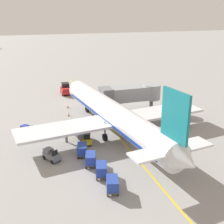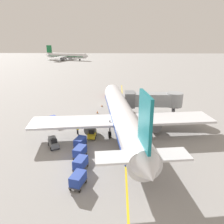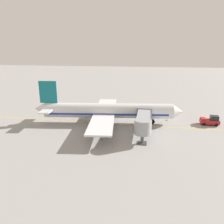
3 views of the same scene
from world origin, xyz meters
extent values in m
plane|color=gray|center=(0.00, 0.00, 0.00)|extent=(400.00, 400.00, 0.00)
cube|color=gold|center=(0.00, 0.00, 0.00)|extent=(0.24, 80.00, 0.01)
cylinder|color=silver|center=(-0.37, 0.40, 3.29)|extent=(7.92, 32.21, 3.70)
cube|color=#193899|center=(-0.37, 0.40, 2.82)|extent=(7.62, 29.68, 0.44)
cone|color=silver|center=(-2.66, 17.45, 3.29)|extent=(3.91, 2.86, 3.63)
cone|color=silver|center=(1.94, -16.85, 3.58)|extent=(3.49, 3.19, 3.14)
cube|color=black|center=(-2.42, 15.66, 3.93)|extent=(2.90, 1.46, 0.60)
cube|color=silver|center=(-0.24, -0.59, 2.64)|extent=(30.43, 9.14, 0.36)
cylinder|color=gray|center=(-5.79, -0.53, 1.39)|extent=(2.41, 3.44, 2.00)
cylinder|color=gray|center=(5.11, 0.93, 1.39)|extent=(2.41, 3.44, 2.00)
cube|color=#14707A|center=(1.63, -14.47, 7.88)|extent=(0.90, 4.40, 5.50)
cube|color=silver|center=(1.60, -14.27, 3.84)|extent=(10.26, 3.91, 0.24)
cylinder|color=black|center=(-1.86, 11.50, 0.55)|extent=(0.59, 1.15, 1.10)
cylinder|color=gray|center=(-1.86, 11.50, 2.10)|extent=(0.24, 0.24, 2.00)
cylinder|color=black|center=(-2.38, -1.89, 0.55)|extent=(0.59, 1.15, 1.10)
cylinder|color=gray|center=(-2.38, -1.89, 2.10)|extent=(0.24, 0.24, 2.00)
cylinder|color=black|center=(2.18, -1.28, 0.55)|extent=(0.59, 1.15, 1.10)
cylinder|color=gray|center=(2.18, -1.28, 2.10)|extent=(0.24, 0.24, 2.00)
cube|color=#93999E|center=(5.50, 9.39, 3.49)|extent=(10.01, 2.80, 2.60)
cube|color=slate|center=(1.29, 9.39, 3.49)|extent=(2.00, 3.50, 2.99)
cylinder|color=#93999E|center=(10.50, 9.39, 3.49)|extent=(3.36, 3.36, 2.86)
cylinder|color=#4C4C51|center=(10.50, 9.39, 1.09)|extent=(0.70, 0.70, 2.19)
cube|color=#38383A|center=(10.50, 9.39, 0.08)|extent=(1.80, 1.80, 0.16)
cube|color=#B21E1E|center=(-3.53, 25.43, 0.85)|extent=(2.37, 4.48, 0.90)
cube|color=black|center=(-3.49, 26.42, 1.85)|extent=(1.72, 1.91, 1.10)
cube|color=#B21E1E|center=(-3.59, 23.89, 1.48)|extent=(1.91, 1.17, 0.36)
cylinder|color=black|center=(-2.65, 23.97, 0.40)|extent=(0.38, 0.81, 0.80)
cylinder|color=black|center=(-4.52, 24.04, 0.40)|extent=(0.38, 0.81, 0.80)
cylinder|color=black|center=(-2.54, 26.83, 0.40)|extent=(0.38, 0.81, 0.80)
cylinder|color=black|center=(-4.41, 26.90, 0.40)|extent=(0.38, 0.81, 0.80)
cube|color=gold|center=(-5.28, -1.96, 0.63)|extent=(1.26, 2.53, 0.70)
cube|color=gold|center=(-5.26, -1.28, 1.20)|extent=(1.05, 1.07, 0.44)
cube|color=black|center=(-5.30, -2.65, 1.30)|extent=(0.84, 0.18, 0.64)
cylinder|color=black|center=(-5.28, -1.84, 1.28)|extent=(0.09, 0.27, 0.54)
cylinder|color=black|center=(-5.80, -1.08, 0.28)|extent=(0.21, 0.56, 0.56)
cylinder|color=black|center=(-4.72, -1.10, 0.28)|extent=(0.21, 0.56, 0.56)
cylinder|color=black|center=(-5.84, -2.83, 0.28)|extent=(0.21, 0.56, 0.56)
cylinder|color=black|center=(-4.76, -2.85, 0.28)|extent=(0.21, 0.56, 0.56)
cube|color=slate|center=(-10.65, -5.47, 0.63)|extent=(2.25, 2.77, 0.70)
cube|color=slate|center=(-10.98, -4.86, 1.20)|extent=(1.40, 1.41, 0.44)
cube|color=black|center=(-10.33, -6.07, 1.30)|extent=(0.81, 0.54, 0.64)
cylinder|color=black|center=(-10.71, -5.36, 1.28)|extent=(0.20, 0.27, 0.54)
cylinder|color=black|center=(-11.54, -4.96, 0.28)|extent=(0.44, 0.59, 0.56)
cylinder|color=black|center=(-10.59, -4.44, 0.28)|extent=(0.44, 0.59, 0.56)
cylinder|color=black|center=(-10.71, -6.50, 0.28)|extent=(0.44, 0.59, 0.56)
cylinder|color=black|center=(-9.76, -5.98, 0.28)|extent=(0.44, 0.59, 0.56)
cube|color=#1E339E|center=(-13.11, 3.89, 0.63)|extent=(2.46, 2.72, 0.70)
cube|color=#1E339E|center=(-13.52, 4.45, 1.20)|extent=(1.45, 1.45, 0.44)
cube|color=black|center=(-12.70, 3.34, 1.30)|extent=(0.77, 0.63, 0.64)
cylinder|color=black|center=(-13.18, 4.00, 1.28)|extent=(0.22, 0.26, 0.54)
cylinder|color=black|center=(-14.06, 4.27, 0.28)|extent=(0.50, 0.57, 0.56)
cylinder|color=black|center=(-13.20, 4.92, 0.28)|extent=(0.50, 0.57, 0.56)
cylinder|color=black|center=(-13.02, 2.87, 0.28)|extent=(0.50, 0.57, 0.56)
cylinder|color=black|center=(-12.15, 3.52, 0.28)|extent=(0.50, 0.57, 0.56)
cube|color=#4C4C51|center=(-6.63, -5.45, 0.42)|extent=(1.83, 2.46, 0.12)
cube|color=#233D9E|center=(-6.63, -5.45, 1.03)|extent=(1.74, 2.34, 1.10)
cylinder|color=#4C4C51|center=(-6.25, -4.05, 0.41)|extent=(0.25, 0.69, 0.07)
cylinder|color=black|center=(-6.95, -4.51, 0.18)|extent=(0.21, 0.38, 0.36)
cylinder|color=black|center=(-5.88, -4.80, 0.18)|extent=(0.21, 0.38, 0.36)
cylinder|color=black|center=(-7.38, -6.10, 0.18)|extent=(0.21, 0.38, 0.36)
cylinder|color=black|center=(-6.31, -6.39, 0.18)|extent=(0.21, 0.38, 0.36)
cube|color=#4C4C51|center=(-6.19, -8.30, 0.42)|extent=(1.83, 2.46, 0.12)
cube|color=#233D9E|center=(-6.19, -8.30, 1.03)|extent=(1.74, 2.34, 1.10)
cylinder|color=#4C4C51|center=(-5.81, -6.90, 0.41)|extent=(0.25, 0.69, 0.07)
cylinder|color=black|center=(-6.51, -7.36, 0.18)|extent=(0.21, 0.38, 0.36)
cylinder|color=black|center=(-5.44, -7.65, 0.18)|extent=(0.21, 0.38, 0.36)
cylinder|color=black|center=(-6.94, -8.96, 0.18)|extent=(0.21, 0.38, 0.36)
cylinder|color=black|center=(-5.87, -9.24, 0.18)|extent=(0.21, 0.38, 0.36)
cube|color=#4C4C51|center=(-5.62, -11.19, 0.42)|extent=(1.83, 2.46, 0.12)
cube|color=#233D9E|center=(-5.62, -11.19, 1.03)|extent=(1.74, 2.34, 1.10)
cylinder|color=#4C4C51|center=(-5.24, -9.79, 0.41)|extent=(0.25, 0.69, 0.07)
cylinder|color=black|center=(-5.94, -10.25, 0.18)|extent=(0.21, 0.38, 0.36)
cylinder|color=black|center=(-4.87, -10.54, 0.18)|extent=(0.21, 0.38, 0.36)
cylinder|color=black|center=(-6.37, -11.84, 0.18)|extent=(0.21, 0.38, 0.36)
cylinder|color=black|center=(-5.30, -12.13, 0.18)|extent=(0.21, 0.38, 0.36)
cube|color=#4C4C51|center=(-5.35, -14.45, 0.42)|extent=(1.83, 2.46, 0.12)
cube|color=#233D9E|center=(-5.35, -14.45, 1.03)|extent=(1.74, 2.34, 1.10)
cylinder|color=#4C4C51|center=(-4.97, -13.05, 0.41)|extent=(0.25, 0.69, 0.07)
cylinder|color=black|center=(-5.67, -13.51, 0.18)|extent=(0.21, 0.38, 0.36)
cylinder|color=black|center=(-4.60, -13.80, 0.18)|extent=(0.21, 0.38, 0.36)
cylinder|color=black|center=(-6.10, -15.10, 0.18)|extent=(0.21, 0.38, 0.36)
cylinder|color=black|center=(-5.03, -15.39, 0.18)|extent=(0.21, 0.38, 0.36)
cylinder|color=#232328|center=(-7.82, -0.68, 0.42)|extent=(0.15, 0.15, 0.85)
cylinder|color=#232328|center=(-7.98, -0.57, 0.42)|extent=(0.15, 0.15, 0.85)
cube|color=yellow|center=(-7.90, -0.62, 1.15)|extent=(0.45, 0.41, 0.60)
cylinder|color=yellow|center=(-7.69, -0.76, 1.10)|extent=(0.23, 0.20, 0.57)
cylinder|color=yellow|center=(-8.11, -0.48, 1.10)|extent=(0.23, 0.20, 0.57)
sphere|color=beige|center=(-7.90, -0.62, 1.58)|extent=(0.22, 0.22, 0.22)
cube|color=red|center=(-7.90, -0.62, 1.60)|extent=(0.26, 0.22, 0.10)
cube|color=black|center=(-4.95, 15.25, 0.02)|extent=(0.36, 0.36, 0.04)
cone|color=orange|center=(-4.95, 15.25, 0.32)|extent=(0.30, 0.30, 0.55)
cylinder|color=white|center=(-4.95, 15.25, 0.34)|extent=(0.21, 0.21, 0.06)
cube|color=black|center=(-5.61, 10.44, 0.02)|extent=(0.36, 0.36, 0.04)
cone|color=orange|center=(-5.61, 10.44, 0.32)|extent=(0.30, 0.30, 0.55)
cylinder|color=white|center=(-5.61, 10.44, 0.34)|extent=(0.21, 0.21, 0.06)
camera|label=1|loc=(-13.74, -39.89, 18.48)|focal=46.80mm
camera|label=2|loc=(-0.97, -34.79, 15.66)|focal=35.35mm
camera|label=3|loc=(49.02, 10.24, 17.69)|focal=33.40mm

